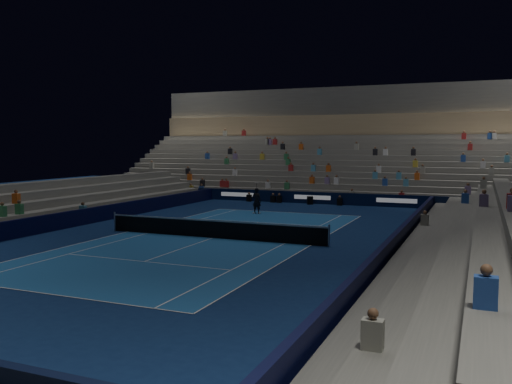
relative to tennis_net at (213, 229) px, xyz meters
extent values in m
plane|color=#0D214E|center=(0.00, 0.00, -0.50)|extent=(90.00, 90.00, 0.00)
cube|color=#1C569B|center=(0.00, 0.00, -0.50)|extent=(10.97, 23.77, 0.01)
cube|color=black|center=(0.00, 18.50, 0.00)|extent=(44.00, 0.25, 1.00)
cube|color=black|center=(9.70, 0.00, 0.00)|extent=(0.25, 37.00, 1.00)
cube|color=black|center=(-9.70, 0.00, 0.00)|extent=(0.25, 37.00, 1.00)
cube|color=slate|center=(0.00, 19.50, -0.25)|extent=(44.00, 1.00, 0.50)
cube|color=slate|center=(0.00, 20.50, 0.00)|extent=(44.00, 1.00, 1.00)
cube|color=slate|center=(0.00, 21.50, 0.25)|extent=(44.00, 1.00, 1.50)
cube|color=slate|center=(0.00, 22.50, 0.50)|extent=(44.00, 1.00, 2.00)
cube|color=slate|center=(0.00, 23.50, 0.75)|extent=(44.00, 1.00, 2.50)
cube|color=slate|center=(0.00, 24.50, 1.00)|extent=(44.00, 1.00, 3.00)
cube|color=slate|center=(0.00, 25.50, 1.25)|extent=(44.00, 1.00, 3.50)
cube|color=slate|center=(0.00, 26.50, 1.50)|extent=(44.00, 1.00, 4.00)
cube|color=slate|center=(0.00, 27.50, 1.75)|extent=(44.00, 1.00, 4.50)
cube|color=slate|center=(0.00, 28.50, 2.00)|extent=(44.00, 1.00, 5.00)
cube|color=slate|center=(0.00, 29.50, 2.25)|extent=(44.00, 1.00, 5.50)
cube|color=slate|center=(0.00, 30.50, 2.50)|extent=(44.00, 1.00, 6.00)
cube|color=#967F5C|center=(0.00, 31.60, 6.60)|extent=(44.00, 0.60, 2.20)
cube|color=#4B4B48|center=(0.00, 33.00, 9.20)|extent=(44.00, 2.40, 3.00)
cube|color=#61615C|center=(10.50, 0.00, -0.25)|extent=(1.00, 37.00, 0.50)
cube|color=#61615C|center=(11.50, 0.00, 0.00)|extent=(1.00, 37.00, 1.00)
cube|color=#61615C|center=(12.50, 0.00, 0.25)|extent=(1.00, 37.00, 1.50)
cube|color=#61615C|center=(13.50, 0.00, 0.50)|extent=(1.00, 37.00, 2.00)
cube|color=#61615C|center=(14.50, 0.00, 0.75)|extent=(1.00, 37.00, 2.50)
cube|color=gray|center=(-10.50, 0.00, -0.25)|extent=(1.00, 37.00, 0.50)
cube|color=gray|center=(-11.50, 0.00, 0.00)|extent=(1.00, 37.00, 1.00)
cube|color=gray|center=(-12.50, 0.00, 0.25)|extent=(1.00, 37.00, 1.50)
cube|color=gray|center=(-13.50, 0.00, 0.50)|extent=(1.00, 37.00, 2.00)
cube|color=gray|center=(-14.50, 0.00, 0.75)|extent=(1.00, 37.00, 2.50)
cylinder|color=#B2B2B7|center=(-6.40, 0.00, 0.05)|extent=(0.10, 0.10, 1.10)
cylinder|color=#B2B2B7|center=(6.40, 0.00, 0.05)|extent=(0.10, 0.10, 1.10)
cube|color=black|center=(0.00, 0.00, -0.05)|extent=(12.80, 0.03, 0.90)
cube|color=white|center=(0.00, 0.00, 0.44)|extent=(12.80, 0.04, 0.08)
imported|color=black|center=(-1.80, 10.44, 0.43)|extent=(0.71, 0.49, 1.88)
cube|color=black|center=(-0.05, 17.87, -0.17)|extent=(0.68, 0.74, 0.66)
cylinder|color=black|center=(-0.05, 17.40, 0.03)|extent=(0.27, 0.38, 0.16)
camera|label=1|loc=(13.21, -25.54, 4.49)|focal=37.91mm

